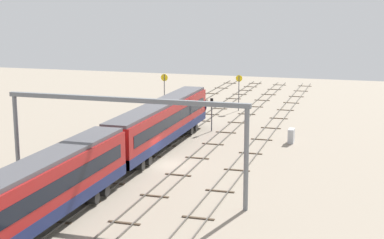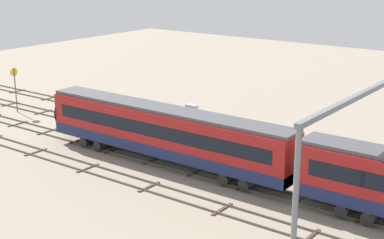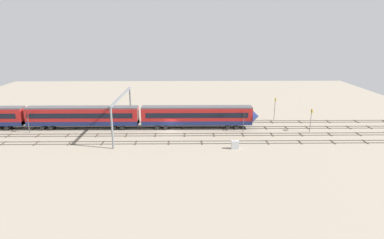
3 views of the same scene
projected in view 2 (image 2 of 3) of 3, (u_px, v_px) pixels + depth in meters
The scene contains 9 objects.
ground_plane at pixel (236, 170), 47.31m from camera, with size 136.74×136.74×0.00m, color gray.
track_near_foreground at pixel (277, 148), 52.69m from camera, with size 120.74×2.40×0.16m.
track_second_near at pixel (251, 162), 49.09m from camera, with size 120.74×2.40×0.16m.
track_with_train at pixel (220, 178), 45.49m from camera, with size 120.74×2.40×0.16m.
track_second_far at pixel (184, 197), 41.89m from camera, with size 120.74×2.40×0.16m.
overhead_gantry at pixel (361, 117), 40.08m from camera, with size 0.40×19.78×8.01m.
speed_sign_near_foreground at pixel (15, 83), 63.98m from camera, with size 0.14×0.93×5.07m.
signal_light_trackside_departure at pixel (105, 109), 55.86m from camera, with size 0.31×0.32×3.98m.
relay_cabinet at pixel (192, 112), 62.13m from camera, with size 1.36×0.61×1.56m.
Camera 2 is at (-23.68, 37.66, 17.02)m, focal length 53.87 mm.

